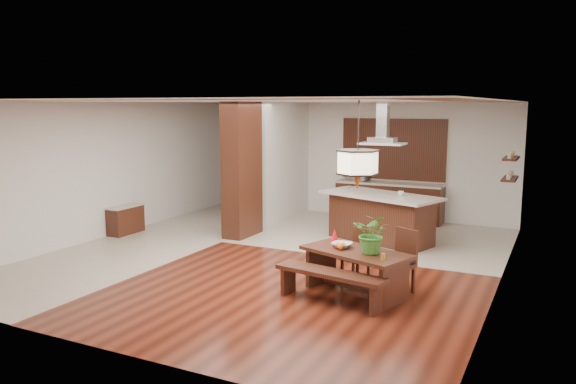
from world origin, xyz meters
The scene contains 25 objects.
room_shell centered at (0.00, 0.00, 2.06)m, with size 9.00×9.04×2.92m.
tile_hallway centered at (-2.75, 0.00, 0.01)m, with size 2.50×9.00×0.01m, color #BFB49F.
tile_kitchen centered at (1.25, 2.50, 0.01)m, with size 5.50×4.00×0.01m, color #BFB49F.
soffit_band centered at (0.00, 0.00, 2.88)m, with size 8.00×9.00×0.02m, color #391B0E.
partition_pier centered at (-1.40, 1.20, 1.45)m, with size 0.45×1.00×2.90m, color black.
partition_stub centered at (-1.40, 3.30, 1.45)m, with size 0.18×2.40×2.90m, color silver.
hallway_console centered at (-3.81, 0.20, 0.32)m, with size 0.37×0.88×0.63m, color black.
hallway_doorway centered at (-2.70, 4.40, 1.05)m, with size 1.10×0.20×2.10m, color black.
rear_counter centered at (1.00, 4.20, 0.48)m, with size 2.60×0.62×0.95m.
kitchen_window centered at (1.00, 4.46, 1.75)m, with size 2.60×0.08×1.50m, color #985C2D.
shelf_lower centered at (3.87, 2.60, 1.40)m, with size 0.26×0.90×0.04m, color black.
shelf_upper centered at (3.87, 2.60, 1.80)m, with size 0.26×0.90×0.04m, color black.
dining_table centered at (2.10, -1.33, 0.49)m, with size 1.79×1.29×0.67m.
dining_bench centered at (1.91, -1.88, 0.24)m, with size 1.69×0.37×0.47m, color black, non-canonical shape.
dining_chair_left centered at (1.88, -0.73, 0.42)m, with size 0.37×0.37×0.85m, color black, non-canonical shape.
dining_chair_right centered at (2.64, -1.00, 0.48)m, with size 0.43×0.43×0.97m, color black, non-canonical shape.
pendant_lantern centered at (2.10, -1.33, 2.25)m, with size 0.64×0.64×1.31m, color #F9ECBE, non-canonical shape.
foliage_plant centered at (2.37, -1.39, 0.97)m, with size 0.54×0.47×0.60m, color #377D29.
fruit_bowl centered at (1.84, -1.25, 0.71)m, with size 0.31×0.31×0.07m, color beige.
napkin_cone centered at (1.64, -1.06, 0.79)m, with size 0.15×0.15×0.23m, color red.
gold_ornament centered at (2.61, -1.65, 0.72)m, with size 0.07×0.07×0.09m, color gold.
kitchen_island centered at (1.46, 1.99, 0.52)m, with size 2.68×1.82×1.02m.
range_hood centered at (1.46, 2.00, 2.46)m, with size 0.90×0.55×0.87m, color silver, non-canonical shape.
island_cup centered at (1.89, 1.91, 1.07)m, with size 0.12×0.12×0.10m, color silver.
microwave centered at (0.20, 4.22, 1.08)m, with size 0.48×0.33×0.27m, color silver.
Camera 1 is at (4.80, -9.10, 2.83)m, focal length 35.00 mm.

